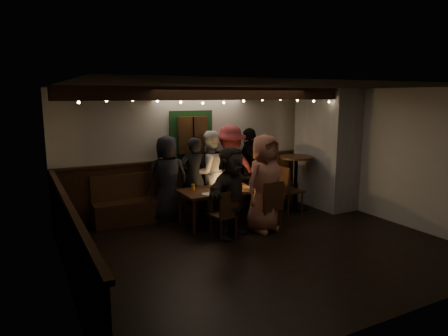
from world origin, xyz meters
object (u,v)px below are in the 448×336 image
person_b (194,178)px  person_e (250,168)px  person_a (167,178)px  person_d (230,169)px  chair_near_left (226,211)px  high_top (296,176)px  person_c (209,173)px  chair_end (287,187)px  chair_near_right (270,203)px  person_g (265,183)px  dining_table (229,191)px  person_f (232,192)px

person_b → person_e: 1.38m
person_a → person_d: bearing=-173.5°
chair_near_left → person_b: person_b is taller
high_top → person_d: size_ratio=0.63×
person_a → person_d: size_ratio=0.92×
person_c → chair_end: bearing=149.8°
person_b → person_c: bearing=-159.3°
high_top → person_d: 1.47m
person_b → chair_near_right: bearing=130.7°
person_a → person_g: person_g is taller
chair_near_right → chair_near_left: bearing=175.7°
person_g → chair_near_right: bearing=-70.5°
high_top → person_g: person_g is taller
high_top → person_e: size_ratio=0.66×
person_d → person_g: person_d is taller
person_b → person_c: person_c is taller
dining_table → person_c: bearing=96.3°
chair_near_left → person_e: bearing=47.0°
high_top → chair_near_right: bearing=-143.0°
person_e → person_f: (-1.25, -1.43, -0.08)m
chair_end → high_top: (0.38, 0.20, 0.17)m
person_b → person_d: 0.84m
chair_near_right → person_e: bearing=71.8°
chair_near_left → person_g: size_ratio=0.48×
chair_near_left → person_g: bearing=2.4°
chair_near_left → person_a: 1.61m
dining_table → person_d: 0.79m
chair_near_left → person_e: 2.06m
high_top → person_e: 1.01m
person_a → person_b: 0.54m
high_top → person_b: size_ratio=0.71×
chair_near_left → chair_near_right: 0.87m
dining_table → person_e: 1.19m
dining_table → person_b: bearing=125.5°
person_d → person_f: size_ratio=1.14×
person_b → person_e: bearing=-166.7°
dining_table → high_top: 1.78m
dining_table → person_a: person_a is taller
dining_table → chair_end: (1.39, -0.01, -0.06)m
dining_table → person_g: (0.34, -0.74, 0.27)m
chair_end → person_b: size_ratio=0.61×
chair_end → person_e: person_e is taller
chair_near_right → person_d: 1.51m
chair_near_left → chair_near_right: (0.87, -0.07, 0.05)m
person_b → person_e: (1.37, 0.07, 0.07)m
person_d → person_g: size_ratio=1.04×
person_c → person_d: (0.46, -0.09, 0.05)m
dining_table → person_e: bearing=37.9°
chair_near_right → person_e: 1.67m
chair_end → person_d: 1.24m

